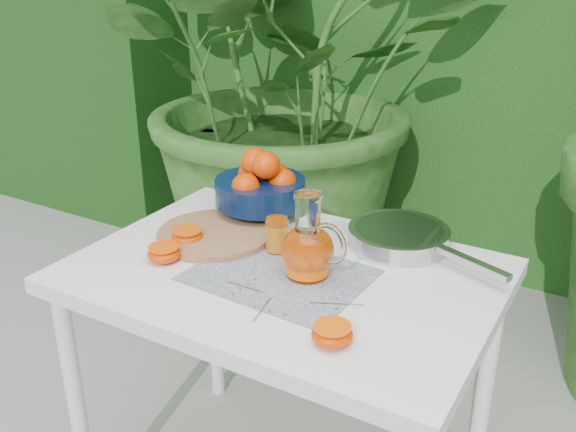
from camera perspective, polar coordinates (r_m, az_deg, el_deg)
The scene contains 11 objects.
hedge_backdrop at distance 3.32m, azimuth 20.82°, elevation 16.98°, with size 8.00×1.65×2.50m.
potted_plant_left at distance 2.81m, azimuth 0.67°, elevation 12.44°, with size 1.90×1.90×1.90m, color #244F1B.
white_table at distance 1.59m, azimuth -0.37°, elevation -7.28°, with size 1.00×0.70×0.75m.
placemat at distance 1.52m, azimuth -0.77°, elevation -5.26°, with size 0.40×0.31×0.00m, color #0C1D44.
cutting_board at distance 1.71m, azimuth -6.50°, elevation -1.65°, with size 0.31×0.31×0.02m, color #976544.
fruit_bowl at distance 1.81m, azimuth -2.41°, elevation 2.71°, with size 0.28×0.28×0.20m.
juice_pitcher at distance 1.48m, azimuth 1.82°, elevation -2.84°, with size 0.19×0.15×0.21m.
juice_tumbler at distance 1.61m, azimuth -0.97°, elevation -1.74°, with size 0.06×0.06×0.09m.
saute_pan at distance 1.67m, azimuth 9.91°, elevation -1.79°, with size 0.48×0.34×0.05m.
orange_halves at distance 1.51m, azimuth -6.10°, elevation -4.75°, with size 0.62×0.30×0.04m.
thyme_sprigs at distance 1.41m, azimuth -0.49°, elevation -7.41°, with size 0.31×0.21×0.01m.
Camera 1 is at (0.66, -1.20, 1.47)m, focal length 40.00 mm.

